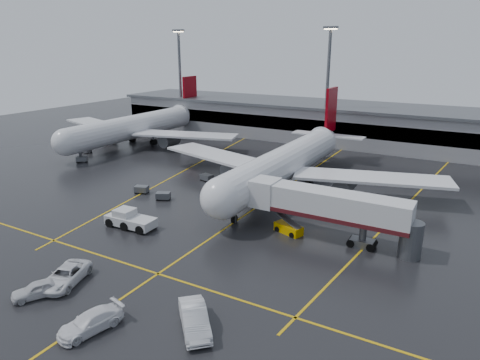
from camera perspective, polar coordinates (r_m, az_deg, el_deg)
The scene contains 22 objects.
ground at distance 61.21m, azimuth 2.56°, elevation -3.37°, with size 220.00×220.00×0.00m, color black.
apron_line_centre at distance 61.21m, azimuth 2.56°, elevation -3.36°, with size 0.25×90.00×0.02m, color gold.
apron_line_stop at distance 44.53m, azimuth -10.76°, elevation -12.05°, with size 60.00×0.25×0.02m, color gold.
apron_line_left at distance 79.39m, azimuth -7.05°, elevation 1.41°, with size 0.25×70.00×0.02m, color gold.
apron_line_right at distance 65.28m, azimuth 20.96°, elevation -3.20°, with size 0.25×70.00×0.02m, color gold.
terminal at distance 103.80m, azimuth 14.84°, elevation 7.18°, with size 122.00×19.00×8.60m.
light_mast_left at distance 117.21m, azimuth -7.92°, elevation 13.69°, with size 3.00×1.20×25.45m.
light_mast_mid at distance 98.33m, azimuth 11.49°, elevation 12.84°, with size 3.00×1.20×25.45m.
main_airliner at distance 68.32m, azimuth 6.32°, elevation 2.47°, with size 48.80×45.60×14.10m.
second_airliner at distance 101.03m, azimuth -13.32°, elevation 6.96°, with size 48.80×45.60×14.10m.
jet_bridge at distance 50.42m, azimuth 11.57°, elevation -3.58°, with size 19.90×3.40×6.05m.
pushback_tractor at distance 55.55m, azimuth -14.33°, elevation -5.12°, with size 6.56×2.98×2.31m.
belt_loader at distance 52.63m, azimuth 6.41°, elevation -6.38°, with size 3.83×2.57×2.24m.
service_van_a at distance 44.96m, azimuth -22.01°, elevation -11.63°, with size 2.69×5.84×1.62m, color white.
service_van_b at distance 37.80m, azimuth -19.11°, elevation -17.26°, with size 2.15×5.28×1.53m, color white.
service_van_c at distance 36.11m, azimuth -6.00°, elevation -17.75°, with size 1.97×5.66×1.87m, color silver.
service_van_d at distance 43.89m, azimuth -25.15°, elevation -12.90°, with size 1.74×4.34×1.48m, color silver.
baggage_cart_a at distance 64.18m, azimuth -10.09°, elevation -2.04°, with size 2.37×2.04×1.12m.
baggage_cart_b at distance 67.74m, azimuth -12.85°, elevation -1.17°, with size 2.32×1.89×1.12m.
baggage_cart_c at distance 72.12m, azimuth -4.40°, elevation 0.36°, with size 2.24×1.72×1.12m.
baggage_cart_d at distance 96.49m, azimuth -19.61°, elevation 3.76°, with size 2.04×1.36×1.12m.
baggage_cart_e at distance 89.04m, azimuth -20.13°, elevation 2.63°, with size 2.36×2.29×1.12m.
Camera 1 is at (25.85, -51.09, 21.64)m, focal length 32.37 mm.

